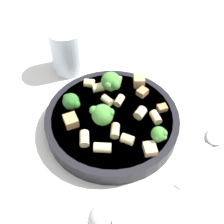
# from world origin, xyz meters

# --- Properties ---
(ground_plane) EXTENTS (2.00, 2.00, 0.00)m
(ground_plane) POSITION_xyz_m (0.00, 0.00, 0.00)
(ground_plane) COLOR beige
(pasta_bowl) EXTENTS (0.25, 0.25, 0.03)m
(pasta_bowl) POSITION_xyz_m (0.00, 0.00, 0.02)
(pasta_bowl) COLOR black
(pasta_bowl) RESTS_ON ground_plane
(broccoli_floret_0) EXTENTS (0.03, 0.03, 0.03)m
(broccoli_floret_0) POSITION_xyz_m (-0.09, 0.05, 0.05)
(broccoli_floret_0) COLOR #84AD60
(broccoli_floret_0) RESTS_ON pasta_bowl
(broccoli_floret_1) EXTENTS (0.04, 0.04, 0.05)m
(broccoli_floret_1) POSITION_xyz_m (0.02, 0.02, 0.06)
(broccoli_floret_1) COLOR #9EC175
(broccoli_floret_1) RESTS_ON pasta_bowl
(broccoli_floret_2) EXTENTS (0.03, 0.03, 0.04)m
(broccoli_floret_2) POSITION_xyz_m (0.08, -0.01, 0.05)
(broccoli_floret_2) COLOR #93B766
(broccoli_floret_2) RESTS_ON pasta_bowl
(broccoli_floret_3) EXTENTS (0.04, 0.04, 0.04)m
(broccoli_floret_3) POSITION_xyz_m (0.01, -0.06, 0.06)
(broccoli_floret_3) COLOR #84AD60
(broccoli_floret_3) RESTS_ON pasta_bowl
(rigatoni_0) EXTENTS (0.03, 0.03, 0.02)m
(rigatoni_0) POSITION_xyz_m (-0.05, -0.01, 0.04)
(rigatoni_0) COLOR beige
(rigatoni_0) RESTS_ON pasta_bowl
(rigatoni_1) EXTENTS (0.02, 0.03, 0.01)m
(rigatoni_1) POSITION_xyz_m (-0.01, -0.03, 0.04)
(rigatoni_1) COLOR beige
(rigatoni_1) RESTS_ON pasta_bowl
(rigatoni_2) EXTENTS (0.02, 0.02, 0.02)m
(rigatoni_2) POSITION_xyz_m (-0.03, 0.06, 0.04)
(rigatoni_2) COLOR beige
(rigatoni_2) RESTS_ON pasta_bowl
(rigatoni_3) EXTENTS (0.02, 0.02, 0.02)m
(rigatoni_3) POSITION_xyz_m (0.06, -0.07, 0.04)
(rigatoni_3) COLOR beige
(rigatoni_3) RESTS_ON pasta_bowl
(rigatoni_4) EXTENTS (0.02, 0.03, 0.02)m
(rigatoni_4) POSITION_xyz_m (-0.08, 0.00, 0.04)
(rigatoni_4) COLOR beige
(rigatoni_4) RESTS_ON pasta_bowl
(rigatoni_5) EXTENTS (0.03, 0.02, 0.02)m
(rigatoni_5) POSITION_xyz_m (0.04, -0.06, 0.04)
(rigatoni_5) COLOR beige
(rigatoni_5) RESTS_ON pasta_bowl
(rigatoni_6) EXTENTS (0.02, 0.03, 0.02)m
(rigatoni_6) POSITION_xyz_m (0.04, 0.06, 0.04)
(rigatoni_6) COLOR beige
(rigatoni_6) RESTS_ON pasta_bowl
(rigatoni_7) EXTENTS (0.03, 0.02, 0.02)m
(rigatoni_7) POSITION_xyz_m (0.01, 0.08, 0.04)
(rigatoni_7) COLOR beige
(rigatoni_7) RESTS_ON pasta_bowl
(rigatoni_8) EXTENTS (0.02, 0.03, 0.02)m
(rigatoni_8) POSITION_xyz_m (-0.01, 0.04, 0.04)
(rigatoni_8) COLOR beige
(rigatoni_8) RESTS_ON pasta_bowl
(rigatoni_9) EXTENTS (0.03, 0.02, 0.02)m
(rigatoni_9) POSITION_xyz_m (0.01, -0.09, 0.04)
(rigatoni_9) COLOR beige
(rigatoni_9) RESTS_ON pasta_bowl
(rigatoni_10) EXTENTS (0.03, 0.02, 0.01)m
(rigatoni_10) POSITION_xyz_m (0.01, -0.03, 0.04)
(rigatoni_10) COLOR beige
(rigatoni_10) RESTS_ON pasta_bowl
(chicken_chunk_0) EXTENTS (0.03, 0.03, 0.01)m
(chicken_chunk_0) POSITION_xyz_m (-0.05, -0.06, 0.04)
(chicken_chunk_0) COLOR #A87A4C
(chicken_chunk_0) RESTS_ON pasta_bowl
(chicken_chunk_1) EXTENTS (0.02, 0.02, 0.01)m
(chicken_chunk_1) POSITION_xyz_m (-0.09, -0.03, 0.04)
(chicken_chunk_1) COLOR #A87A4C
(chicken_chunk_1) RESTS_ON pasta_bowl
(chicken_chunk_2) EXTENTS (0.02, 0.03, 0.02)m
(chicken_chunk_2) POSITION_xyz_m (-0.04, -0.09, 0.04)
(chicken_chunk_2) COLOR tan
(chicken_chunk_2) RESTS_ON pasta_bowl
(chicken_chunk_3) EXTENTS (0.03, 0.03, 0.02)m
(chicken_chunk_3) POSITION_xyz_m (0.07, 0.03, 0.04)
(chicken_chunk_3) COLOR tan
(chicken_chunk_3) RESTS_ON pasta_bowl
(chicken_chunk_4) EXTENTS (0.03, 0.03, 0.01)m
(chicken_chunk_4) POSITION_xyz_m (-0.07, 0.07, 0.04)
(chicken_chunk_4) COLOR tan
(chicken_chunk_4) RESTS_ON pasta_bowl
(drinking_glass) EXTENTS (0.07, 0.07, 0.10)m
(drinking_glass) POSITION_xyz_m (0.12, -0.16, 0.04)
(drinking_glass) COLOR silver
(drinking_glass) RESTS_ON ground_plane
(spoon) EXTENTS (0.11, 0.15, 0.01)m
(spoon) POSITION_xyz_m (-0.19, 0.02, 0.00)
(spoon) COLOR silver
(spoon) RESTS_ON ground_plane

